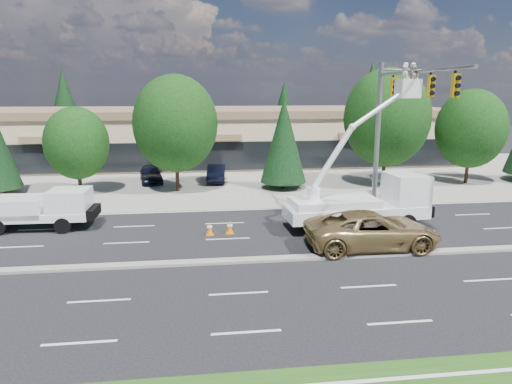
{
  "coord_description": "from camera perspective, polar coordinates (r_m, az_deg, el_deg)",
  "views": [
    {
      "loc": [
        -1.28,
        -18.8,
        7.35
      ],
      "look_at": [
        1.44,
        3.19,
        2.4
      ],
      "focal_mm": 32.0,
      "sensor_mm": 36.0,
      "label": 1
    }
  ],
  "objects": [
    {
      "name": "ground",
      "position": [
        20.22,
        -2.97,
        -8.74
      ],
      "size": [
        140.0,
        140.0,
        0.0
      ],
      "primitive_type": "plane",
      "color": "black",
      "rests_on": "ground"
    },
    {
      "name": "concrete_apron",
      "position": [
        39.51,
        -5.07,
        1.83
      ],
      "size": [
        140.0,
        22.0,
        0.01
      ],
      "primitive_type": "cube",
      "color": "gray",
      "rests_on": "ground"
    },
    {
      "name": "road_median",
      "position": [
        20.2,
        -2.97,
        -8.58
      ],
      "size": [
        120.0,
        0.55,
        0.12
      ],
      "primitive_type": "cube",
      "color": "gray",
      "rests_on": "ground"
    },
    {
      "name": "strip_mall",
      "position": [
        49.0,
        -5.57,
        7.24
      ],
      "size": [
        50.4,
        15.4,
        5.5
      ],
      "color": "#C4B387",
      "rests_on": "ground"
    },
    {
      "name": "tree_front_c",
      "position": [
        35.1,
        -21.51,
        5.69
      ],
      "size": [
        4.51,
        4.51,
        6.26
      ],
      "color": "#332114",
      "rests_on": "ground"
    },
    {
      "name": "tree_front_d",
      "position": [
        33.92,
        -10.05,
        8.41
      ],
      "size": [
        6.14,
        6.14,
        8.52
      ],
      "color": "#332114",
      "rests_on": "ground"
    },
    {
      "name": "tree_front_e",
      "position": [
        34.57,
        3.48,
        6.49
      ],
      "size": [
        3.49,
        3.49,
        6.88
      ],
      "color": "#332114",
      "rests_on": "ground"
    },
    {
      "name": "tree_front_f",
      "position": [
        36.75,
        16.03,
        8.92
      ],
      "size": [
        6.53,
        6.53,
        9.07
      ],
      "color": "#332114",
      "rests_on": "ground"
    },
    {
      "name": "tree_front_g",
      "position": [
        40.05,
        25.28,
        7.16
      ],
      "size": [
        5.4,
        5.4,
        7.49
      ],
      "color": "#332114",
      "rests_on": "ground"
    },
    {
      "name": "tree_back_a",
      "position": [
        63.08,
        -22.77,
        9.83
      ],
      "size": [
        5.08,
        5.08,
        10.01
      ],
      "color": "#332114",
      "rests_on": "ground"
    },
    {
      "name": "tree_back_b",
      "position": [
        60.9,
        -9.77,
        10.29
      ],
      "size": [
        4.82,
        4.82,
        9.49
      ],
      "color": "#332114",
      "rests_on": "ground"
    },
    {
      "name": "tree_back_c",
      "position": [
        61.89,
        3.51,
        10.02
      ],
      "size": [
        4.35,
        4.35,
        8.58
      ],
      "color": "#332114",
      "rests_on": "ground"
    },
    {
      "name": "tree_back_d",
      "position": [
        65.12,
        14.16,
        11.03
      ],
      "size": [
        5.67,
        5.67,
        11.18
      ],
      "color": "#332114",
      "rests_on": "ground"
    },
    {
      "name": "signal_mast",
      "position": [
        28.24,
        16.8,
        9.44
      ],
      "size": [
        2.76,
        10.16,
        9.0
      ],
      "color": "gray",
      "rests_on": "ground"
    },
    {
      "name": "utility_pickup",
      "position": [
        27.15,
        -24.89,
        -2.38
      ],
      "size": [
        5.63,
        2.32,
        2.15
      ],
      "rotation": [
        0.0,
        0.0,
        -0.02
      ],
      "color": "white",
      "rests_on": "ground"
    },
    {
      "name": "bucket_truck",
      "position": [
        25.37,
        14.08,
        -0.25
      ],
      "size": [
        7.93,
        2.9,
        8.75
      ],
      "rotation": [
        0.0,
        0.0,
        0.07
      ],
      "color": "white",
      "rests_on": "ground"
    },
    {
      "name": "traffic_cone_b",
      "position": [
        23.86,
        -5.82,
        -4.56
      ],
      "size": [
        0.4,
        0.4,
        0.7
      ],
      "color": "orange",
      "rests_on": "ground"
    },
    {
      "name": "traffic_cone_c",
      "position": [
        24.02,
        -3.31,
        -4.39
      ],
      "size": [
        0.4,
        0.4,
        0.7
      ],
      "color": "orange",
      "rests_on": "ground"
    },
    {
      "name": "traffic_cone_d",
      "position": [
        25.28,
        13.42,
        -3.86
      ],
      "size": [
        0.4,
        0.4,
        0.7
      ],
      "color": "orange",
      "rests_on": "ground"
    },
    {
      "name": "minivan",
      "position": [
        22.33,
        14.33,
        -4.65
      ],
      "size": [
        6.34,
        2.93,
        1.76
      ],
      "primitive_type": "imported",
      "rotation": [
        0.0,
        0.0,
        1.57
      ],
      "color": "#9D804C",
      "rests_on": "ground"
    },
    {
      "name": "parked_car_west",
      "position": [
        38.16,
        -13.0,
        2.26
      ],
      "size": [
        2.34,
        4.42,
        1.43
      ],
      "primitive_type": "imported",
      "rotation": [
        0.0,
        0.0,
        0.16
      ],
      "color": "black",
      "rests_on": "ground"
    },
    {
      "name": "parked_car_east",
      "position": [
        37.61,
        -4.99,
        2.33
      ],
      "size": [
        1.72,
        4.22,
        1.36
      ],
      "primitive_type": "imported",
      "rotation": [
        0.0,
        0.0,
        -0.07
      ],
      "color": "black",
      "rests_on": "ground"
    }
  ]
}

